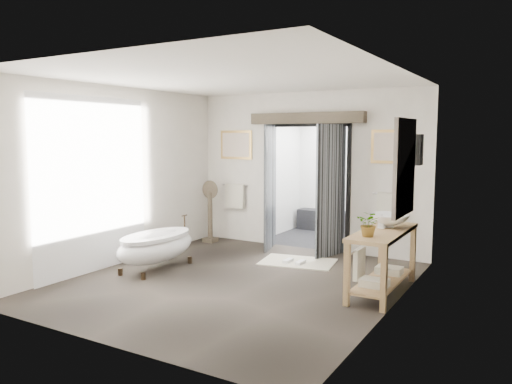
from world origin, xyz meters
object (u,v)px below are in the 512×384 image
vanity (381,256)px  clawfoot_tub (156,246)px  basin (389,221)px  rug (298,262)px

vanity → clawfoot_tub: bearing=-169.9°
clawfoot_tub → vanity: (3.40, 0.61, 0.13)m
vanity → basin: 0.52m
vanity → basin: bearing=83.8°
rug → basin: basin is taller
vanity → basin: (0.03, 0.27, 0.44)m
basin → rug: bearing=171.8°
clawfoot_tub → rug: bearing=40.7°
clawfoot_tub → rug: (1.75, 1.51, -0.37)m
clawfoot_tub → rug: 2.34m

